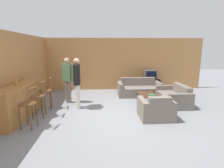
% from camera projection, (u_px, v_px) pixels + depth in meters
% --- Properties ---
extents(ground_plane, '(24.00, 24.00, 0.00)m').
position_uv_depth(ground_plane, '(117.00, 115.00, 5.52)').
color(ground_plane, gray).
extents(wall_back, '(9.40, 0.08, 2.60)m').
position_uv_depth(wall_back, '(111.00, 64.00, 8.88)').
color(wall_back, '#B27A47').
rests_on(wall_back, ground_plane).
extents(wall_left, '(0.08, 8.70, 2.60)m').
position_uv_depth(wall_left, '(25.00, 70.00, 6.39)').
color(wall_left, '#B27A47').
rests_on(wall_left, ground_plane).
extents(bar_counter, '(0.55, 2.25, 1.02)m').
position_uv_depth(bar_counter, '(19.00, 101.00, 5.23)').
color(bar_counter, '#A87038').
rests_on(bar_counter, ground_plane).
extents(bar_chair_near, '(0.50, 0.50, 1.11)m').
position_uv_depth(bar_chair_near, '(28.00, 106.00, 4.53)').
color(bar_chair_near, brown).
rests_on(bar_chair_near, ground_plane).
extents(bar_chair_mid, '(0.44, 0.44, 1.11)m').
position_uv_depth(bar_chair_mid, '(39.00, 98.00, 5.29)').
color(bar_chair_mid, brown).
rests_on(bar_chair_mid, ground_plane).
extents(bar_chair_far, '(0.49, 0.49, 1.11)m').
position_uv_depth(bar_chair_far, '(46.00, 92.00, 5.99)').
color(bar_chair_far, brown).
rests_on(bar_chair_far, ground_plane).
extents(couch_far, '(1.89, 0.95, 0.77)m').
position_uv_depth(couch_far, '(139.00, 89.00, 7.87)').
color(couch_far, '#70665B').
rests_on(couch_far, ground_plane).
extents(armchair_near, '(0.96, 0.90, 0.75)m').
position_uv_depth(armchair_near, '(156.00, 110.00, 5.24)').
color(armchair_near, '#70665B').
rests_on(armchair_near, ground_plane).
extents(loveseat_right, '(0.87, 1.54, 0.74)m').
position_uv_depth(loveseat_right, '(174.00, 97.00, 6.60)').
color(loveseat_right, '#70665B').
rests_on(loveseat_right, ground_plane).
extents(coffee_table, '(0.64, 0.89, 0.40)m').
position_uv_depth(coffee_table, '(147.00, 96.00, 6.55)').
color(coffee_table, '#472D1E').
rests_on(coffee_table, ground_plane).
extents(tv_unit, '(0.95, 0.49, 0.56)m').
position_uv_depth(tv_unit, '(150.00, 85.00, 8.81)').
color(tv_unit, black).
rests_on(tv_unit, ground_plane).
extents(tv, '(0.57, 0.41, 0.47)m').
position_uv_depth(tv, '(150.00, 75.00, 8.71)').
color(tv, '#4C4C4C').
rests_on(tv, tv_unit).
extents(bottle, '(0.08, 0.08, 0.26)m').
position_uv_depth(bottle, '(16.00, 81.00, 5.05)').
color(bottle, '#B27A23').
rests_on(bottle, bar_counter).
extents(book_on_table, '(0.26, 0.23, 0.03)m').
position_uv_depth(book_on_table, '(152.00, 95.00, 6.36)').
color(book_on_table, '#33704C').
rests_on(book_on_table, coffee_table).
extents(person_by_window, '(0.43, 0.33, 1.74)m').
position_uv_depth(person_by_window, '(68.00, 77.00, 6.64)').
color(person_by_window, '#756B5B').
rests_on(person_by_window, ground_plane).
extents(person_by_counter, '(0.21, 0.61, 1.76)m').
position_uv_depth(person_by_counter, '(77.00, 80.00, 6.03)').
color(person_by_counter, silver).
rests_on(person_by_counter, ground_plane).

